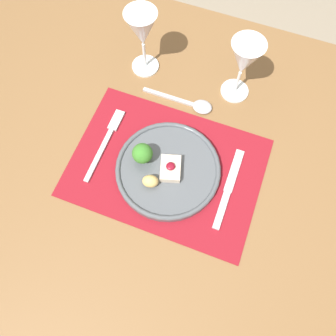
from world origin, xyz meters
name	(u,v)px	position (x,y,z in m)	size (l,w,h in m)	color
ground_plane	(167,230)	(0.00, 0.00, 0.00)	(8.00, 8.00, 0.00)	gray
dining_table	(166,180)	(0.00, 0.00, 0.68)	(1.50, 1.05, 0.77)	brown
placemat	(166,167)	(0.00, 0.00, 0.77)	(0.45, 0.32, 0.00)	maroon
dinner_plate	(166,169)	(0.00, -0.01, 0.79)	(0.25, 0.25, 0.07)	#4C5156
fork	(107,139)	(-0.16, 0.02, 0.77)	(0.02, 0.21, 0.01)	#B2B2B7
knife	(227,193)	(0.16, -0.01, 0.77)	(0.02, 0.21, 0.01)	#B2B2B7
spoon	(194,104)	(0.01, 0.19, 0.77)	(0.19, 0.04, 0.01)	#B2B2B7
wine_glass_near	(244,61)	(0.09, 0.27, 0.89)	(0.08, 0.08, 0.18)	white
wine_glass_far	(142,32)	(-0.16, 0.26, 0.89)	(0.08, 0.08, 0.18)	white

